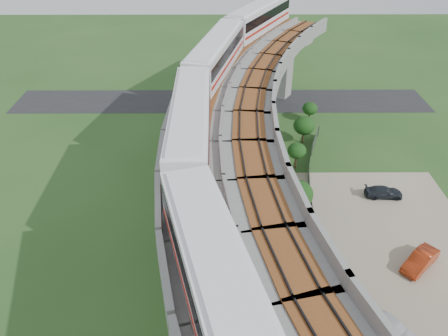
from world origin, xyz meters
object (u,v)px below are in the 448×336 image
(metro_train, at_px, (228,88))
(car_white, at_px, (393,327))
(car_dark, at_px, (384,192))
(car_red, at_px, (420,260))

(metro_train, height_order, car_white, metro_train)
(car_white, xyz_separation_m, car_dark, (4.40, 16.11, -0.08))
(car_red, bearing_deg, car_white, -76.71)
(metro_train, height_order, car_dark, metro_train)
(metro_train, distance_m, car_white, 22.42)
(metro_train, xyz_separation_m, car_red, (15.89, -8.91, -11.58))
(metro_train, xyz_separation_m, car_white, (11.50, -15.33, -11.64))
(car_white, bearing_deg, car_red, 15.67)
(car_white, relative_size, car_dark, 0.98)
(car_red, bearing_deg, metro_train, -161.61)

